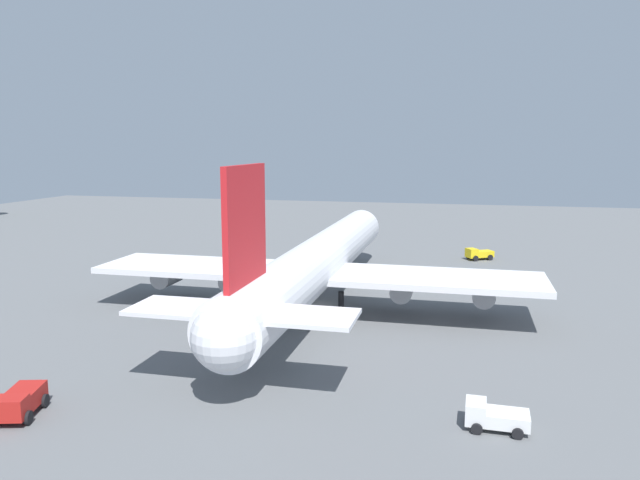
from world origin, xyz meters
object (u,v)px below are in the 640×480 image
Objects in this scene: maintenance_van at (494,416)px; safety_cone_nose at (351,258)px; cargo_airplane at (319,262)px; fuel_truck at (479,254)px; cargo_loader at (20,401)px.

maintenance_van reaches higher than safety_cone_nose.
safety_cone_nose is at bearing 3.05° from cargo_airplane.
maintenance_van is 0.88× the size of fuel_truck.
cargo_loader is at bearing 100.25° from maintenance_van.
cargo_airplane is at bearing 150.95° from fuel_truck.
maintenance_van is 65.39m from fuel_truck.
cargo_airplane is at bearing 34.22° from maintenance_van.
cargo_airplane reaches higher than safety_cone_nose.
maintenance_van is at bearing -160.27° from safety_cone_nose.
cargo_loader is at bearing 154.28° from fuel_truck.
cargo_loader is (-35.48, 14.42, -4.46)m from cargo_airplane.
fuel_truck is (36.12, -20.07, -4.58)m from cargo_airplane.
cargo_loader is 67.50m from safety_cone_nose.
cargo_airplane is 41.57m from fuel_truck.
fuel_truck is (71.60, -34.48, -0.11)m from cargo_loader.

